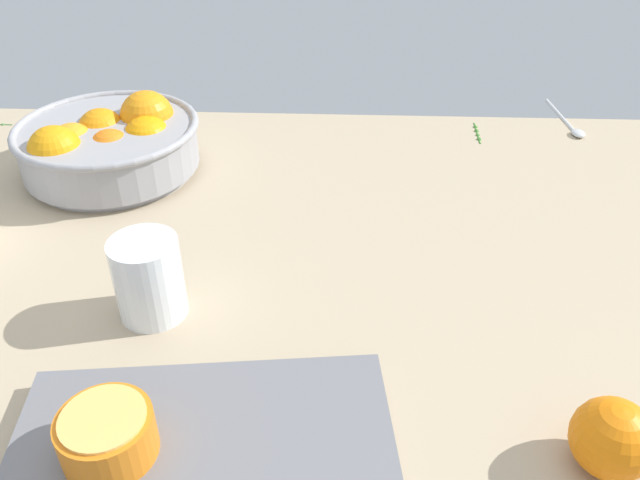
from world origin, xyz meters
The scene contains 8 objects.
ground_plane centered at (0.00, 0.00, -1.50)cm, with size 138.70×97.80×3.00cm, color tan.
fruit_bowl centered at (-32.23, 24.62, 4.99)cm, with size 28.39×28.39×11.59cm.
second_glass centered at (-17.19, -8.92, 4.28)cm, with size 7.81×7.81×9.89cm.
cutting_board centered at (-7.27, -30.50, 1.03)cm, with size 34.61×23.42×2.06cm, color slate.
orange_half_0 centered at (-15.29, -29.94, 4.33)cm, with size 8.38×8.38×4.60cm.
loose_orange_1 centered at (28.56, -27.93, 3.66)cm, with size 7.33×7.33×7.33cm, color orange.
spoon centered at (45.71, 45.82, 0.42)cm, with size 3.14×17.98×1.00cm.
herb_sprig_0 centered at (28.34, 41.61, 0.26)cm, with size 0.96×8.62×0.83cm.
Camera 1 is at (4.64, -64.94, 49.57)cm, focal length 35.91 mm.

